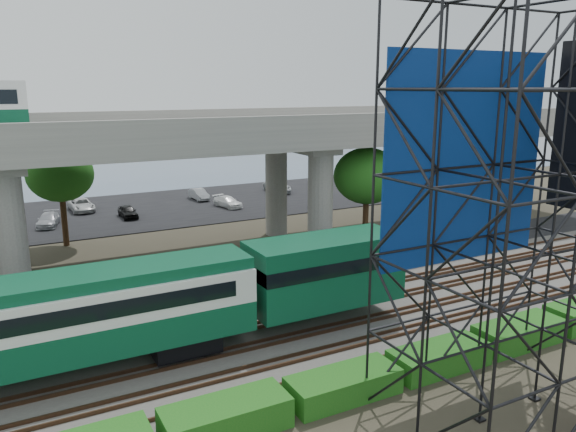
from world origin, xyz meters
TOP-DOWN VIEW (x-y plane):
  - ground at (0.00, 0.00)m, footprint 140.00×140.00m
  - ballast_bed at (0.00, 2.00)m, footprint 90.00×12.00m
  - service_road at (0.00, 10.50)m, footprint 90.00×5.00m
  - parking_lot at (0.00, 34.00)m, footprint 90.00×18.00m
  - harbor_water at (0.00, 56.00)m, footprint 140.00×40.00m
  - rail_tracks at (0.00, 2.00)m, footprint 90.00×9.52m
  - commuter_train at (-7.93, 2.00)m, footprint 29.30×3.06m
  - overpass at (-1.04, 16.00)m, footprint 80.00×12.00m
  - scaffold_tower at (6.11, -7.98)m, footprint 9.36×6.36m
  - hedge_strip at (1.01, -4.30)m, footprint 34.60×1.80m
  - trees at (-4.67, 16.17)m, footprint 40.94×16.94m
  - parked_cars at (2.04, 34.00)m, footprint 40.55×9.58m

SIDE VIEW (x-z plane):
  - ground at x=0.00m, z-range 0.00..0.00m
  - harbor_water at x=0.00m, z-range 0.00..0.03m
  - service_road at x=0.00m, z-range 0.00..0.08m
  - parking_lot at x=0.00m, z-range 0.00..0.08m
  - ballast_bed at x=0.00m, z-range 0.00..0.20m
  - rail_tracks at x=0.00m, z-range 0.20..0.36m
  - hedge_strip at x=1.01m, z-range -0.04..1.16m
  - parked_cars at x=2.04m, z-range 0.02..1.33m
  - commuter_train at x=-7.93m, z-range 0.73..5.03m
  - trees at x=-4.67m, z-range 1.73..9.42m
  - scaffold_tower at x=6.11m, z-range -0.03..14.97m
  - overpass at x=-1.04m, z-range 2.01..14.41m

